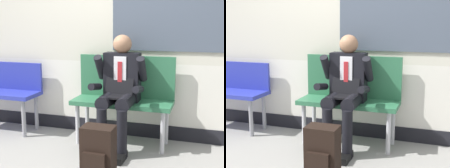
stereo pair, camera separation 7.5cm
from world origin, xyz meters
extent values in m
plane|color=gray|center=(0.00, 0.00, 0.00)|extent=(18.00, 18.00, 0.00)
cube|color=silver|center=(0.00, 0.59, 0.55)|extent=(6.05, 0.12, 0.75)
cube|color=black|center=(0.00, 0.59, 0.09)|extent=(6.05, 0.14, 0.18)
cube|color=#2D6B47|center=(0.12, 0.24, 0.50)|extent=(1.15, 0.42, 0.05)
cube|color=#2D6B47|center=(0.12, 0.42, 0.77)|extent=(1.15, 0.04, 0.50)
cylinder|color=#B7B7BC|center=(-0.38, 0.09, 0.24)|extent=(0.05, 0.05, 0.47)
cylinder|color=#B7B7BC|center=(-0.38, 0.39, 0.24)|extent=(0.05, 0.05, 0.47)
cylinder|color=#B7B7BC|center=(0.61, 0.09, 0.24)|extent=(0.05, 0.05, 0.47)
cylinder|color=#B7B7BC|center=(0.61, 0.39, 0.24)|extent=(0.05, 0.05, 0.47)
cube|color=#28339E|center=(-1.55, 0.42, 0.70)|extent=(1.06, 0.04, 0.36)
cylinder|color=gray|center=(-1.10, 0.09, 0.24)|extent=(0.05, 0.05, 0.47)
cylinder|color=gray|center=(-1.10, 0.39, 0.24)|extent=(0.05, 0.05, 0.47)
cylinder|color=black|center=(0.01, 0.03, 0.57)|extent=(0.15, 0.40, 0.15)
cylinder|color=black|center=(0.01, -0.16, 0.26)|extent=(0.11, 0.11, 0.52)
cube|color=black|center=(0.01, -0.22, 0.04)|extent=(0.10, 0.26, 0.07)
cylinder|color=black|center=(0.23, 0.03, 0.57)|extent=(0.15, 0.40, 0.15)
cylinder|color=black|center=(0.23, -0.16, 0.26)|extent=(0.11, 0.11, 0.52)
cube|color=black|center=(0.23, -0.22, 0.04)|extent=(0.10, 0.26, 0.07)
cube|color=black|center=(0.12, 0.24, 0.80)|extent=(0.40, 0.18, 0.55)
cube|color=silver|center=(0.12, 0.14, 0.85)|extent=(0.14, 0.01, 0.38)
cube|color=#B22328|center=(0.12, 0.13, 0.82)|extent=(0.05, 0.01, 0.33)
sphere|color=#9E7051|center=(0.12, 0.24, 1.17)|extent=(0.21, 0.21, 0.21)
cylinder|color=black|center=(-0.12, 0.17, 0.91)|extent=(0.09, 0.25, 0.30)
cylinder|color=black|center=(-0.12, 0.00, 0.72)|extent=(0.08, 0.27, 0.12)
cylinder|color=black|center=(0.36, 0.17, 0.91)|extent=(0.09, 0.25, 0.30)
cylinder|color=black|center=(0.36, 0.00, 0.72)|extent=(0.08, 0.27, 0.12)
cube|color=black|center=(0.12, 0.00, 0.62)|extent=(0.31, 0.22, 0.02)
cube|color=black|center=(0.12, 0.13, 0.73)|extent=(0.31, 0.08, 0.21)
cube|color=black|center=(0.16, -0.68, 0.25)|extent=(0.29, 0.19, 0.51)
cube|color=black|center=(0.16, -0.79, 0.18)|extent=(0.20, 0.04, 0.25)
camera|label=1|loc=(1.06, -3.16, 1.40)|focal=50.61mm
camera|label=2|loc=(1.13, -3.14, 1.40)|focal=50.61mm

